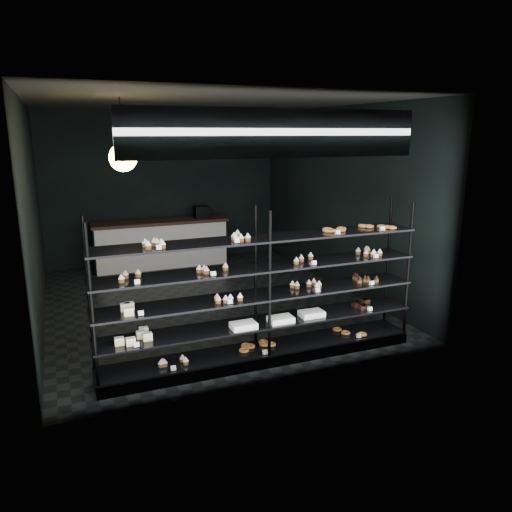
# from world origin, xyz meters

# --- Properties ---
(room) EXTENTS (5.01, 6.01, 3.20)m
(room) POSITION_xyz_m (0.00, 0.00, 1.60)
(room) COLOR black
(room) RESTS_ON ground
(display_shelf) EXTENTS (4.00, 0.50, 1.91)m
(display_shelf) POSITION_xyz_m (0.01, -2.45, 0.63)
(display_shelf) COLOR black
(display_shelf) RESTS_ON room
(signage) EXTENTS (3.30, 0.05, 0.50)m
(signage) POSITION_xyz_m (0.00, -2.93, 2.75)
(signage) COLOR #0D0B3B
(signage) RESTS_ON room
(pendant_lamp) EXTENTS (0.35, 0.35, 0.90)m
(pendant_lamp) POSITION_xyz_m (-1.35, -1.20, 2.45)
(pendant_lamp) COLOR black
(pendant_lamp) RESTS_ON room
(service_counter) EXTENTS (2.80, 0.65, 1.23)m
(service_counter) POSITION_xyz_m (-0.20, 2.50, 0.50)
(service_counter) COLOR beige
(service_counter) RESTS_ON room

